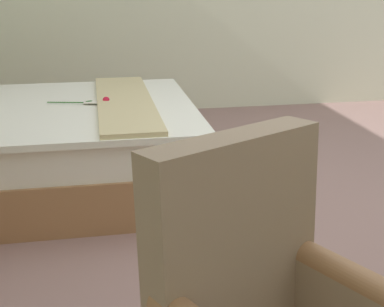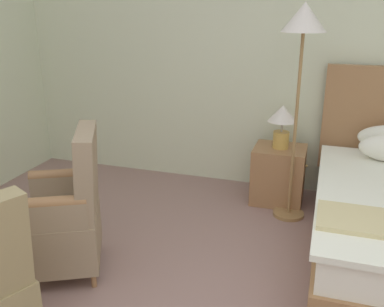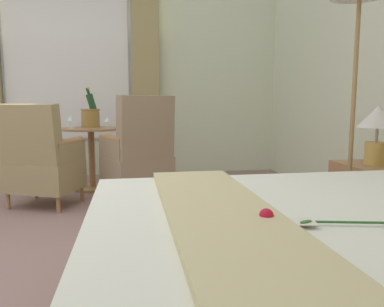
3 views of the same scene
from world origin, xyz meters
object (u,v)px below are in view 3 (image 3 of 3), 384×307
armchair_by_window (139,160)px  bedside_lamp (377,125)px  wine_glass_near_edge (107,119)px  armchair_facing_bed (41,161)px  nightstand (372,202)px  side_table_round (92,152)px  wine_glass_near_bucket (70,119)px  floor_lamp_brass (359,4)px  champagne_bucket (91,115)px

armchair_by_window → bedside_lamp: bearing=51.7°
bedside_lamp → armchair_by_window: bearing=-128.3°
wine_glass_near_edge → armchair_facing_bed: armchair_facing_bed is taller
nightstand → armchair_facing_bed: bearing=-117.1°
side_table_round → wine_glass_near_bucket: (0.08, -0.20, 0.39)m
nightstand → floor_lamp_brass: 1.34m
armchair_by_window → armchair_facing_bed: size_ratio=1.08×
floor_lamp_brass → wine_glass_near_bucket: bearing=-135.0°
armchair_facing_bed → nightstand: bearing=62.9°
floor_lamp_brass → wine_glass_near_edge: floor_lamp_brass is taller
nightstand → floor_lamp_brass: (0.14, -0.28, 1.31)m
wine_glass_near_bucket → armchair_by_window: 1.03m
champagne_bucket → wine_glass_near_bucket: bearing=-50.1°
side_table_round → armchair_by_window: armchair_by_window is taller
wine_glass_near_bucket → floor_lamp_brass: bearing=45.0°
champagne_bucket → wine_glass_near_edge: (0.08, 0.19, -0.04)m
bedside_lamp → armchair_facing_bed: (-1.29, -2.51, -0.39)m
wine_glass_near_edge → armchair_facing_bed: 0.97m
floor_lamp_brass → side_table_round: floor_lamp_brass is taller
nightstand → floor_lamp_brass: size_ratio=0.30×
nightstand → bedside_lamp: (-0.00, 0.00, 0.55)m
nightstand → champagne_bucket: size_ratio=1.18×
armchair_by_window → armchair_facing_bed: (-0.02, -0.90, 0.00)m
floor_lamp_brass → wine_glass_near_edge: bearing=-142.1°
nightstand → wine_glass_near_bucket: size_ratio=3.68×
floor_lamp_brass → armchair_facing_bed: floor_lamp_brass is taller
wine_glass_near_edge → armchair_by_window: armchair_by_window is taller
floor_lamp_brass → wine_glass_near_bucket: size_ratio=12.42×
wine_glass_near_bucket → armchair_facing_bed: armchair_facing_bed is taller
champagne_bucket → wine_glass_near_bucket: 0.26m
floor_lamp_brass → armchair_by_window: (-1.41, -1.33, -1.15)m
bedside_lamp → armchair_facing_bed: armchair_facing_bed is taller
armchair_facing_bed → side_table_round: bearing=150.7°
side_table_round → armchair_facing_bed: bearing=-29.3°
bedside_lamp → champagne_bucket: size_ratio=0.89×
champagne_bucket → wine_glass_near_bucket: champagne_bucket is taller
champagne_bucket → armchair_by_window: 1.04m
side_table_round → champagne_bucket: size_ratio=1.53×
bedside_lamp → wine_glass_near_bucket: bedside_lamp is taller
floor_lamp_brass → wine_glass_near_edge: (-2.13, -1.66, -0.79)m
wine_glass_near_edge → armchair_by_window: (0.72, 0.33, -0.36)m
wine_glass_near_bucket → nightstand: bearing=50.7°
wine_glass_near_edge → bedside_lamp: bearing=44.3°
bedside_lamp → champagne_bucket: champagne_bucket is taller
nightstand → floor_lamp_brass: bearing=-63.3°
wine_glass_near_bucket → champagne_bucket: bearing=129.9°
armchair_facing_bed → champagne_bucket: bearing=153.8°
wine_glass_near_bucket → wine_glass_near_edge: 0.39m
side_table_round → champagne_bucket: bearing=-176.6°
armchair_facing_bed → floor_lamp_brass: bearing=57.4°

